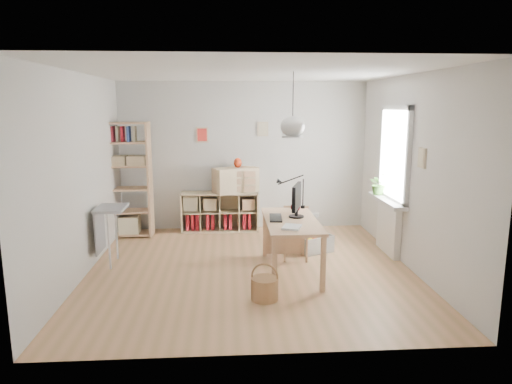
{
  "coord_description": "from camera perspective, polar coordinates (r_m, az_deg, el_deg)",
  "views": [
    {
      "loc": [
        -0.32,
        -6.11,
        2.27
      ],
      "look_at": [
        0.1,
        0.3,
        1.05
      ],
      "focal_mm": 32.0,
      "sensor_mm": 36.0,
      "label": 1
    }
  ],
  "objects": [
    {
      "name": "red_vase",
      "position": [
        8.22,
        -2.29,
        3.67
      ],
      "size": [
        0.15,
        0.15,
        0.18
      ],
      "primitive_type": "ellipsoid",
      "color": "#AA270E",
      "rests_on": "drawer_chest"
    },
    {
      "name": "potted_plant",
      "position": [
        7.57,
        15.1,
        1.02
      ],
      "size": [
        0.38,
        0.36,
        0.36
      ],
      "primitive_type": "imported",
      "rotation": [
        0.0,
        0.0,
        0.28
      ],
      "color": "#3D6F29",
      "rests_on": "windowsill"
    },
    {
      "name": "ground",
      "position": [
        6.53,
        -0.71,
        -9.6
      ],
      "size": [
        4.5,
        4.5,
        0.0
      ],
      "primitive_type": "plane",
      "color": "tan",
      "rests_on": "ground"
    },
    {
      "name": "tall_bookshelf",
      "position": [
        8.18,
        -15.83,
        2.04
      ],
      "size": [
        0.8,
        0.38,
        2.0
      ],
      "color": "tan",
      "rests_on": "ground"
    },
    {
      "name": "task_lamp",
      "position": [
        6.74,
        4.17,
        0.51
      ],
      "size": [
        0.45,
        0.17,
        0.48
      ],
      "color": "black",
      "rests_on": "desk"
    },
    {
      "name": "drawer_chest",
      "position": [
        8.26,
        -2.57,
        1.51
      ],
      "size": [
        0.86,
        0.66,
        0.45
      ],
      "primitive_type": "cube",
      "rotation": [
        0.0,
        0.0,
        0.43
      ],
      "color": "#CAB585",
      "rests_on": "cube_shelf"
    },
    {
      "name": "yarn_ball",
      "position": [
        6.64,
        4.94,
        -1.92
      ],
      "size": [
        0.14,
        0.14,
        0.14
      ],
      "primitive_type": "sphere",
      "color": "#540B13",
      "rests_on": "desk"
    },
    {
      "name": "side_table",
      "position": [
        6.87,
        -18.14,
        -3.27
      ],
      "size": [
        0.4,
        0.55,
        0.85
      ],
      "color": "gray",
      "rests_on": "ground"
    },
    {
      "name": "paper_tray",
      "position": [
        5.78,
        4.5,
        -4.39
      ],
      "size": [
        0.29,
        0.32,
        0.03
      ],
      "primitive_type": "cube",
      "rotation": [
        0.0,
        0.0,
        -0.34
      ],
      "color": "silver",
      "rests_on": "desk"
    },
    {
      "name": "chair",
      "position": [
        6.9,
        5.0,
        -4.66
      ],
      "size": [
        0.43,
        0.43,
        0.77
      ],
      "rotation": [
        0.0,
        0.0,
        -0.14
      ],
      "color": "gray",
      "rests_on": "ground"
    },
    {
      "name": "cube_shelf",
      "position": [
        8.43,
        -4.69,
        -2.81
      ],
      "size": [
        1.4,
        0.38,
        0.72
      ],
      "color": "#CAB585",
      "rests_on": "ground"
    },
    {
      "name": "wicker_basket",
      "position": [
        5.52,
        1.09,
        -11.87
      ],
      "size": [
        0.32,
        0.32,
        0.45
      ],
      "rotation": [
        0.0,
        0.0,
        -0.28
      ],
      "color": "#A27049",
      "rests_on": "ground"
    },
    {
      "name": "desk",
      "position": [
        6.24,
        4.41,
        -4.27
      ],
      "size": [
        0.7,
        1.5,
        0.75
      ],
      "color": "tan",
      "rests_on": "ground"
    },
    {
      "name": "storage_chest",
      "position": [
        7.32,
        7.11,
        -5.92
      ],
      "size": [
        0.72,
        0.75,
        0.55
      ],
      "rotation": [
        0.0,
        0.0,
        0.43
      ],
      "color": "beige",
      "rests_on": "ground"
    },
    {
      "name": "monitor",
      "position": [
        6.29,
        5.1,
        -0.86
      ],
      "size": [
        0.21,
        0.52,
        0.46
      ],
      "rotation": [
        0.0,
        0.0,
        -0.31
      ],
      "color": "black",
      "rests_on": "desk"
    },
    {
      "name": "keyboard",
      "position": [
        6.25,
        2.48,
        -3.24
      ],
      "size": [
        0.2,
        0.45,
        0.02
      ],
      "primitive_type": "cube",
      "rotation": [
        0.0,
        0.0,
        -0.08
      ],
      "color": "black",
      "rests_on": "desk"
    },
    {
      "name": "window_unit",
      "position": [
        7.21,
        16.99,
        4.56
      ],
      "size": [
        0.07,
        1.16,
        1.46
      ],
      "color": "white",
      "rests_on": "ground"
    },
    {
      "name": "radiator",
      "position": [
        7.41,
        16.24,
        -4.31
      ],
      "size": [
        0.1,
        0.8,
        0.8
      ],
      "primitive_type": "cube",
      "color": "silver",
      "rests_on": "ground"
    },
    {
      "name": "room_shell",
      "position": [
        6.03,
        4.6,
        8.16
      ],
      "size": [
        4.5,
        4.5,
        4.5
      ],
      "color": "silver",
      "rests_on": "ground"
    },
    {
      "name": "windowsill",
      "position": [
        7.29,
        16.05,
        -1.06
      ],
      "size": [
        0.22,
        1.2,
        0.06
      ],
      "primitive_type": "cube",
      "color": "silver",
      "rests_on": "radiator"
    }
  ]
}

